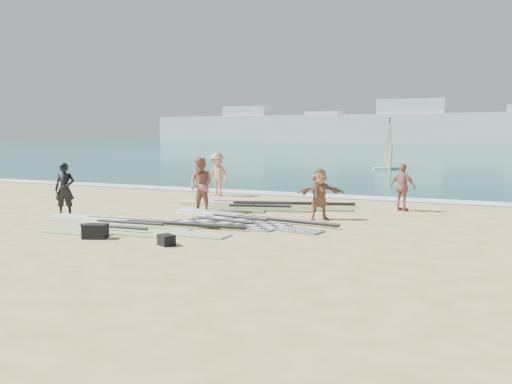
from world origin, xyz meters
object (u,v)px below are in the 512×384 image
at_px(rig_green, 117,225).
at_px(rig_orange, 249,205).
at_px(beachgoer_back, 403,187).
at_px(beachgoer_left, 201,185).
at_px(person_wetsuit, 65,189).
at_px(beachgoer_right, 319,194).
at_px(gear_bag_near, 95,231).
at_px(gear_bag_far, 166,240).
at_px(rig_grey, 229,219).
at_px(beachgoer_mid, 217,174).

xyz_separation_m(rig_green, rig_orange, (1.57, 5.58, 0.00)).
bearing_deg(beachgoer_back, rig_green, 66.38).
xyz_separation_m(beachgoer_left, beachgoer_back, (6.07, 3.34, -0.11)).
distance_m(rig_orange, beachgoer_left, 2.40).
xyz_separation_m(person_wetsuit, beachgoer_right, (7.72, 2.80, -0.07)).
xyz_separation_m(person_wetsuit, beachgoer_left, (3.63, 2.52, 0.07)).
distance_m(rig_green, beachgoer_back, 9.70).
relative_size(beachgoer_left, beachgoer_back, 1.14).
relative_size(gear_bag_near, person_wetsuit, 0.34).
relative_size(rig_orange, gear_bag_far, 15.32).
bearing_deg(beachgoer_back, person_wetsuit, 52.55).
relative_size(rig_grey, person_wetsuit, 3.42).
relative_size(rig_green, gear_bag_near, 11.07).
bearing_deg(beachgoer_mid, rig_grey, -43.36).
xyz_separation_m(gear_bag_far, person_wetsuit, (-5.74, 2.72, 0.74)).
relative_size(rig_grey, beachgoer_back, 3.60).
distance_m(rig_grey, beachgoer_right, 2.93).
distance_m(gear_bag_far, beachgoer_back, 9.48).
bearing_deg(beachgoer_back, beachgoer_mid, 11.27).
height_order(rig_grey, beachgoer_back, beachgoer_back).
xyz_separation_m(rig_green, person_wetsuit, (-2.86, 0.97, 0.82)).
bearing_deg(person_wetsuit, beachgoer_mid, 49.87).
distance_m(beachgoer_back, beachgoer_right, 3.64).
height_order(gear_bag_far, beachgoer_right, beachgoer_right).
distance_m(rig_green, person_wetsuit, 3.13).
bearing_deg(gear_bag_far, beachgoer_back, 65.25).
relative_size(rig_green, rig_orange, 0.98).
distance_m(gear_bag_near, beachgoer_back, 10.57).
height_order(rig_green, beachgoer_left, beachgoer_left).
distance_m(rig_orange, gear_bag_far, 7.44).
xyz_separation_m(rig_grey, gear_bag_near, (-1.69, -4.09, 0.14)).
xyz_separation_m(gear_bag_near, beachgoer_back, (6.11, 8.60, 0.64)).
height_order(gear_bag_near, beachgoer_back, beachgoer_back).
bearing_deg(rig_orange, rig_green, -122.42).
bearing_deg(rig_orange, gear_bag_far, -96.51).
height_order(gear_bag_far, person_wetsuit, person_wetsuit).
distance_m(beachgoer_left, beachgoer_right, 4.10).
relative_size(beachgoer_mid, beachgoer_right, 1.16).
bearing_deg(beachgoer_right, person_wetsuit, 167.80).
relative_size(gear_bag_far, beachgoer_back, 0.26).
xyz_separation_m(rig_green, beachgoer_mid, (-1.28, 8.29, 0.88)).
distance_m(gear_bag_near, gear_bag_far, 2.15).
bearing_deg(rig_green, beachgoer_left, 73.72).
bearing_deg(beachgoer_mid, beachgoer_right, -21.54).
height_order(beachgoer_back, beachgoer_right, beachgoer_back).
relative_size(gear_bag_near, beachgoer_back, 0.36).
bearing_deg(gear_bag_near, rig_green, 112.67).
distance_m(person_wetsuit, beachgoer_mid, 7.48).
relative_size(rig_grey, gear_bag_far, 13.67).
height_order(rig_orange, beachgoer_right, beachgoer_right).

